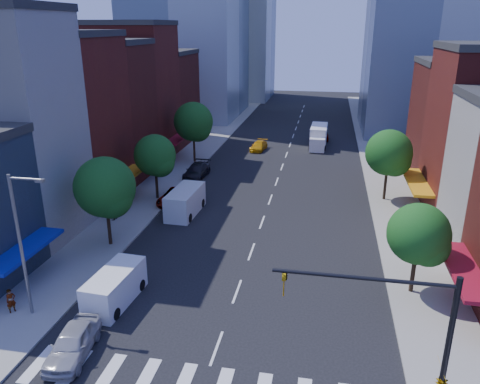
# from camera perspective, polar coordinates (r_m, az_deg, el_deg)

# --- Properties ---
(ground) EXTENTS (220.00, 220.00, 0.00)m
(ground) POSITION_cam_1_polar(r_m,az_deg,el_deg) (27.50, -2.87, -18.47)
(ground) COLOR black
(ground) RESTS_ON ground
(sidewalk_left) EXTENTS (5.00, 120.00, 0.15)m
(sidewalk_left) POSITION_cam_1_polar(r_m,az_deg,el_deg) (65.74, -5.43, 4.67)
(sidewalk_left) COLOR gray
(sidewalk_left) RESTS_ON ground
(sidewalk_right) EXTENTS (5.00, 120.00, 0.15)m
(sidewalk_right) POSITION_cam_1_polar(r_m,az_deg,el_deg) (63.70, 16.79, 3.42)
(sidewalk_right) COLOR gray
(sidewalk_right) RESTS_ON ground
(bldg_left_2) EXTENTS (12.00, 9.00, 16.00)m
(bldg_left_2) POSITION_cam_1_polar(r_m,az_deg,el_deg) (49.93, -21.54, 7.94)
(bldg_left_2) COLOR maroon
(bldg_left_2) RESTS_ON ground
(bldg_left_3) EXTENTS (12.00, 8.00, 15.00)m
(bldg_left_3) POSITION_cam_1_polar(r_m,az_deg,el_deg) (57.27, -17.07, 9.28)
(bldg_left_3) COLOR #521814
(bldg_left_3) RESTS_ON ground
(bldg_left_4) EXTENTS (12.00, 9.00, 17.00)m
(bldg_left_4) POSITION_cam_1_polar(r_m,az_deg,el_deg) (64.68, -13.71, 11.58)
(bldg_left_4) COLOR maroon
(bldg_left_4) RESTS_ON ground
(bldg_left_5) EXTENTS (12.00, 10.00, 13.00)m
(bldg_left_5) POSITION_cam_1_polar(r_m,az_deg,el_deg) (73.64, -10.57, 11.15)
(bldg_left_5) COLOR #521814
(bldg_left_5) RESTS_ON ground
(bldg_right_3) EXTENTS (12.00, 10.00, 13.00)m
(bldg_right_3) POSITION_cam_1_polar(r_m,az_deg,el_deg) (58.15, 26.36, 7.25)
(bldg_right_3) COLOR #521814
(bldg_right_3) RESTS_ON ground
(traffic_signal) EXTENTS (7.24, 2.24, 8.00)m
(traffic_signal) POSITION_cam_1_polar(r_m,az_deg,el_deg) (21.40, 22.15, -18.82)
(traffic_signal) COLOR black
(traffic_signal) RESTS_ON sidewalk_right
(streetlight) EXTENTS (2.25, 0.25, 9.00)m
(streetlight) POSITION_cam_1_polar(r_m,az_deg,el_deg) (30.20, -25.02, -5.09)
(streetlight) COLOR slate
(streetlight) RESTS_ON sidewalk_left
(tree_left_near) EXTENTS (4.80, 4.80, 7.30)m
(tree_left_near) POSITION_cam_1_polar(r_m,az_deg,el_deg) (37.97, -15.96, 0.28)
(tree_left_near) COLOR black
(tree_left_near) RESTS_ON sidewalk_left
(tree_left_mid) EXTENTS (4.20, 4.20, 6.65)m
(tree_left_mid) POSITION_cam_1_polar(r_m,az_deg,el_deg) (47.68, -10.18, 4.21)
(tree_left_mid) COLOR black
(tree_left_mid) RESTS_ON sidewalk_left
(tree_left_far) EXTENTS (5.00, 5.00, 7.75)m
(tree_left_far) POSITION_cam_1_polar(r_m,az_deg,el_deg) (60.45, -5.58, 8.33)
(tree_left_far) COLOR black
(tree_left_far) RESTS_ON sidewalk_left
(tree_right_near) EXTENTS (4.00, 4.00, 6.20)m
(tree_right_near) POSITION_cam_1_polar(r_m,az_deg,el_deg) (32.25, 21.19, -5.11)
(tree_right_near) COLOR black
(tree_right_near) RESTS_ON sidewalk_right
(tree_right_far) EXTENTS (4.60, 4.60, 7.20)m
(tree_right_far) POSITION_cam_1_polar(r_m,az_deg,el_deg) (48.87, 17.85, 4.35)
(tree_right_far) COLOR black
(tree_right_far) RESTS_ON sidewalk_right
(parked_car_front) EXTENTS (2.43, 4.88, 1.60)m
(parked_car_front) POSITION_cam_1_polar(r_m,az_deg,el_deg) (28.02, -19.72, -16.92)
(parked_car_front) COLOR #ABABB0
(parked_car_front) RESTS_ON ground
(parked_car_second) EXTENTS (1.74, 4.72, 1.54)m
(parked_car_second) POSITION_cam_1_polar(r_m,az_deg,el_deg) (46.31, -6.07, -0.94)
(parked_car_second) COLOR black
(parked_car_second) RESTS_ON ground
(parked_car_third) EXTENTS (2.51, 4.98, 1.35)m
(parked_car_third) POSITION_cam_1_polar(r_m,az_deg,el_deg) (47.62, -8.11, -0.57)
(parked_car_third) COLOR #999999
(parked_car_third) RESTS_ON ground
(parked_car_rear) EXTENTS (2.44, 5.53, 1.58)m
(parked_car_rear) POSITION_cam_1_polar(r_m,az_deg,el_deg) (55.46, -5.29, 2.60)
(parked_car_rear) COLOR black
(parked_car_rear) RESTS_ON ground
(cargo_van_near) EXTENTS (2.41, 5.25, 2.18)m
(cargo_van_near) POSITION_cam_1_polar(r_m,az_deg,el_deg) (31.64, -15.12, -11.25)
(cargo_van_near) COLOR white
(cargo_van_near) RESTS_ON ground
(cargo_van_far) EXTENTS (2.54, 5.80, 2.43)m
(cargo_van_far) POSITION_cam_1_polar(r_m,az_deg,el_deg) (44.53, -6.76, -1.23)
(cargo_van_far) COLOR silver
(cargo_van_far) RESTS_ON ground
(taxi) EXTENTS (2.34, 4.58, 1.27)m
(taxi) POSITION_cam_1_polar(r_m,az_deg,el_deg) (67.56, 2.31, 5.64)
(taxi) COLOR orange
(taxi) RESTS_ON ground
(traffic_car_oncoming) EXTENTS (1.81, 4.20, 1.34)m
(traffic_car_oncoming) POSITION_cam_1_polar(r_m,az_deg,el_deg) (74.23, 9.53, 6.69)
(traffic_car_oncoming) COLOR black
(traffic_car_oncoming) RESTS_ON ground
(traffic_car_far) EXTENTS (1.76, 4.23, 1.43)m
(traffic_car_far) POSITION_cam_1_polar(r_m,az_deg,el_deg) (74.67, 10.11, 6.77)
(traffic_car_far) COLOR #999999
(traffic_car_far) RESTS_ON ground
(box_truck) EXTENTS (2.51, 7.66, 3.06)m
(box_truck) POSITION_cam_1_polar(r_m,az_deg,el_deg) (70.18, 9.54, 6.60)
(box_truck) COLOR white
(box_truck) RESTS_ON ground
(pedestrian_near) EXTENTS (0.62, 0.68, 1.56)m
(pedestrian_near) POSITION_cam_1_polar(r_m,az_deg,el_deg) (32.84, -26.14, -11.82)
(pedestrian_near) COLOR #999999
(pedestrian_near) RESTS_ON sidewalk_left
(pedestrian_far) EXTENTS (0.70, 0.83, 1.54)m
(pedestrian_far) POSITION_cam_1_polar(r_m,az_deg,el_deg) (44.23, -15.24, -2.35)
(pedestrian_far) COLOR #999999
(pedestrian_far) RESTS_ON sidewalk_left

